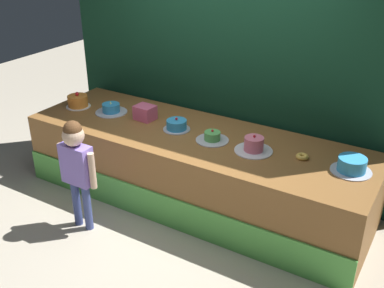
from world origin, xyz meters
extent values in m
plane|color=#BCB29E|center=(0.00, 0.00, 0.00)|extent=(12.00, 12.00, 0.00)
cube|color=brown|center=(0.00, 0.56, 0.38)|extent=(3.59, 1.12, 0.75)
cube|color=#59B24C|center=(0.00, -0.01, 0.17)|extent=(3.59, 0.02, 0.34)
cube|color=#113823|center=(0.00, 1.22, 1.53)|extent=(4.00, 0.08, 3.06)
cylinder|color=#3F4C8C|center=(-0.73, -0.43, 0.25)|extent=(0.08, 0.08, 0.49)
cylinder|color=#3F4C8C|center=(-0.60, -0.43, 0.25)|extent=(0.08, 0.08, 0.49)
cube|color=#8C72D8|center=(-0.66, -0.43, 0.68)|extent=(0.31, 0.14, 0.38)
cylinder|color=beige|center=(-0.85, -0.43, 0.67)|extent=(0.06, 0.06, 0.35)
cylinder|color=beige|center=(-0.48, -0.43, 0.67)|extent=(0.06, 0.06, 0.35)
sphere|color=beige|center=(-0.66, -0.43, 0.97)|extent=(0.20, 0.20, 0.20)
sphere|color=brown|center=(-0.66, -0.43, 1.03)|extent=(0.17, 0.17, 0.17)
cube|color=#E25D85|center=(-0.65, 0.61, 0.83)|extent=(0.22, 0.19, 0.15)
torus|color=#F2BF4C|center=(1.09, 0.61, 0.77)|extent=(0.11, 0.11, 0.04)
cylinder|color=white|center=(-1.52, 0.51, 0.76)|extent=(0.28, 0.28, 0.01)
cylinder|color=orange|center=(-1.52, 0.51, 0.83)|extent=(0.23, 0.23, 0.13)
sphere|color=red|center=(-1.52, 0.51, 0.91)|extent=(0.04, 0.04, 0.04)
cylinder|color=silver|center=(-1.09, 0.57, 0.76)|extent=(0.35, 0.35, 0.01)
cylinder|color=#3399D8|center=(-1.09, 0.57, 0.81)|extent=(0.19, 0.19, 0.09)
cone|color=#F2E566|center=(-1.09, 0.57, 0.87)|extent=(0.02, 0.02, 0.03)
cylinder|color=silver|center=(-0.22, 0.56, 0.76)|extent=(0.28, 0.28, 0.01)
cylinder|color=#3399D8|center=(-0.22, 0.56, 0.81)|extent=(0.21, 0.21, 0.10)
sphere|color=red|center=(-0.22, 0.56, 0.87)|extent=(0.03, 0.03, 0.03)
cylinder|color=silver|center=(0.22, 0.52, 0.76)|extent=(0.32, 0.32, 0.01)
cylinder|color=#59B259|center=(0.22, 0.52, 0.80)|extent=(0.16, 0.16, 0.08)
sphere|color=red|center=(0.22, 0.52, 0.86)|extent=(0.03, 0.03, 0.03)
cylinder|color=silver|center=(0.65, 0.52, 0.76)|extent=(0.36, 0.36, 0.01)
cylinder|color=pink|center=(0.65, 0.52, 0.83)|extent=(0.18, 0.18, 0.13)
sphere|color=red|center=(0.65, 0.52, 0.90)|extent=(0.02, 0.02, 0.02)
cylinder|color=silver|center=(1.52, 0.60, 0.76)|extent=(0.35, 0.35, 0.01)
cylinder|color=#3399D8|center=(1.52, 0.60, 0.82)|extent=(0.24, 0.24, 0.12)
camera|label=1|loc=(2.13, -3.01, 2.70)|focal=42.96mm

